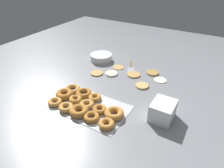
{
  "coord_description": "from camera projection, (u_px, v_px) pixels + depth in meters",
  "views": [
    {
      "loc": [
        0.58,
        -1.16,
        0.79
      ],
      "look_at": [
        -0.03,
        -0.13,
        0.04
      ],
      "focal_mm": 32.0,
      "sensor_mm": 36.0,
      "label": 1
    }
  ],
  "objects": [
    {
      "name": "ground_plane",
      "position": [
        124.0,
        82.0,
        1.52
      ],
      "size": [
        3.0,
        3.0,
        0.0
      ],
      "primitive_type": "plane",
      "color": "gray"
    },
    {
      "name": "pancake_0",
      "position": [
        134.0,
        75.0,
        1.6
      ],
      "size": [
        0.11,
        0.11,
        0.01
      ],
      "primitive_type": "cylinder",
      "color": "tan",
      "rests_on": "ground_plane"
    },
    {
      "name": "pancake_1",
      "position": [
        118.0,
        67.0,
        1.72
      ],
      "size": [
        0.1,
        0.1,
        0.01
      ],
      "primitive_type": "cylinder",
      "color": "tan",
      "rests_on": "ground_plane"
    },
    {
      "name": "pancake_2",
      "position": [
        160.0,
        80.0,
        1.53
      ],
      "size": [
        0.1,
        0.1,
        0.01
      ],
      "primitive_type": "cylinder",
      "color": "silver",
      "rests_on": "ground_plane"
    },
    {
      "name": "pancake_3",
      "position": [
        152.0,
        73.0,
        1.62
      ],
      "size": [
        0.1,
        0.1,
        0.01
      ],
      "primitive_type": "cylinder",
      "color": "#B27F42",
      "rests_on": "ground_plane"
    },
    {
      "name": "pancake_4",
      "position": [
        111.0,
        74.0,
        1.61
      ],
      "size": [
        0.1,
        0.1,
        0.01
      ],
      "primitive_type": "cylinder",
      "color": "beige",
      "rests_on": "ground_plane"
    },
    {
      "name": "pancake_5",
      "position": [
        142.0,
        86.0,
        1.46
      ],
      "size": [
        0.1,
        0.1,
        0.01
      ],
      "primitive_type": "cylinder",
      "color": "tan",
      "rests_on": "ground_plane"
    },
    {
      "name": "pancake_6",
      "position": [
        97.0,
        73.0,
        1.62
      ],
      "size": [
        0.1,
        0.1,
        0.01
      ],
      "primitive_type": "cylinder",
      "color": "tan",
      "rests_on": "ground_plane"
    },
    {
      "name": "donut_tray",
      "position": [
        84.0,
        104.0,
        1.25
      ],
      "size": [
        0.51,
        0.29,
        0.04
      ],
      "color": "silver",
      "rests_on": "ground_plane"
    },
    {
      "name": "batter_bowl",
      "position": [
        101.0,
        57.0,
        1.82
      ],
      "size": [
        0.2,
        0.2,
        0.06
      ],
      "color": "white",
      "rests_on": "ground_plane"
    },
    {
      "name": "container_stack",
      "position": [
        163.0,
        111.0,
        1.14
      ],
      "size": [
        0.12,
        0.15,
        0.11
      ],
      "color": "white",
      "rests_on": "ground_plane"
    },
    {
      "name": "spatula",
      "position": [
        131.0,
        69.0,
        1.69
      ],
      "size": [
        0.14,
        0.23,
        0.01
      ],
      "rotation": [
        0.0,
        0.0,
        5.16
      ],
      "color": "brown",
      "rests_on": "ground_plane"
    }
  ]
}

